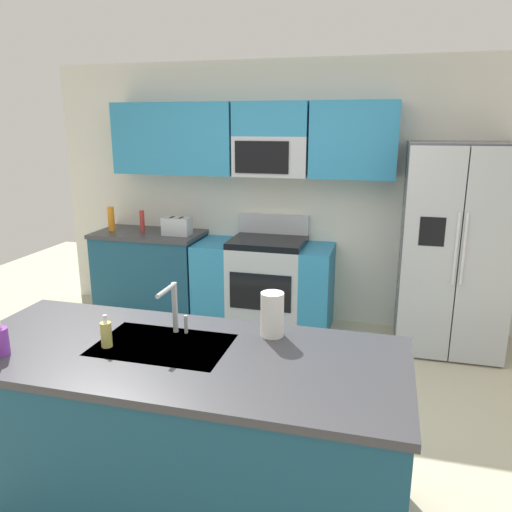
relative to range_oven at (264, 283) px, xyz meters
The scene contains 13 objects.
ground_plane 1.87m from the range_oven, 81.78° to the right, with size 9.00×9.00×0.00m, color beige.
kitchen_wall_unit 1.07m from the range_oven, 67.26° to the left, with size 5.20×0.43×2.60m.
back_counter 1.25m from the range_oven, behind, with size 1.12×0.63×0.90m.
range_oven is the anchor object (origin of this frame).
refrigerator 1.81m from the range_oven, ahead, with size 0.90×0.76×1.85m.
island_counter 2.55m from the range_oven, 85.90° to the right, with size 2.28×0.95×0.90m.
toaster 1.06m from the range_oven, behind, with size 0.28×0.16×0.18m.
pepper_mill 1.43m from the range_oven, behind, with size 0.05×0.05×0.22m, color #B2332D.
bottle_orange 1.75m from the range_oven, behind, with size 0.07×0.07×0.25m, color orange.
sink_faucet 2.43m from the range_oven, 87.85° to the right, with size 0.09×0.21×0.28m.
drink_cup_purple 2.92m from the range_oven, 102.75° to the right, with size 0.08×0.08×0.26m.
soap_dispenser 2.64m from the range_oven, 93.99° to the right, with size 0.06×0.06×0.17m.
paper_towel_roll 2.38m from the range_oven, 74.97° to the right, with size 0.12×0.12×0.24m, color white.
Camera 1 is at (0.89, -2.84, 2.00)m, focal length 34.95 mm.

